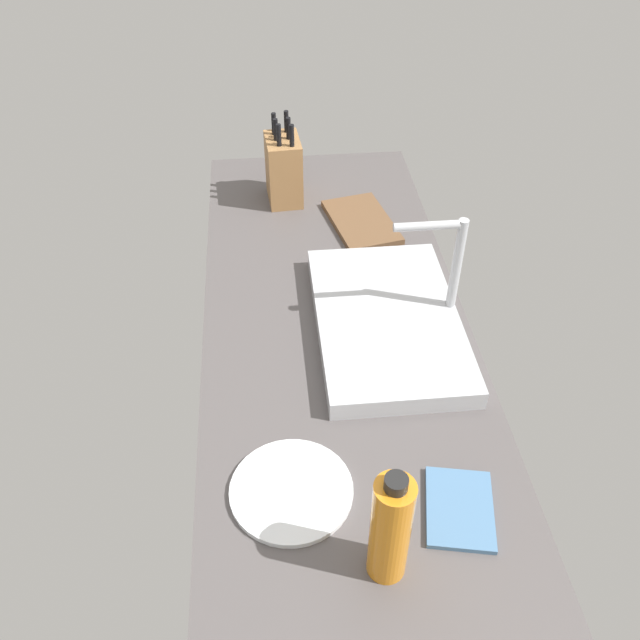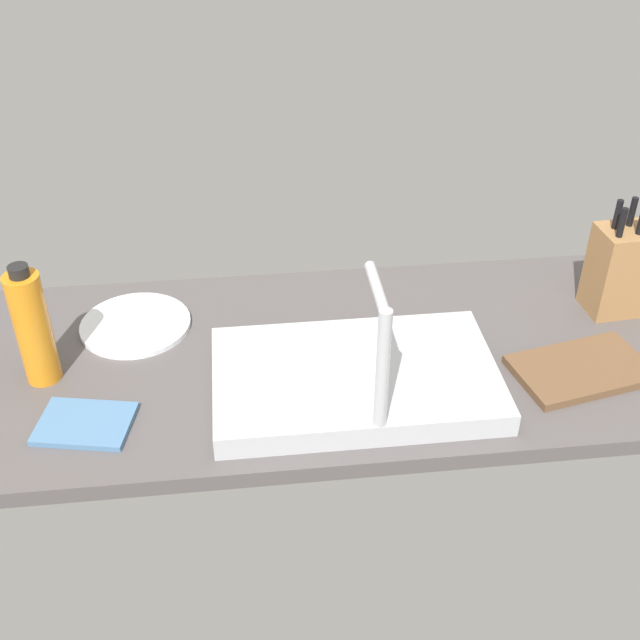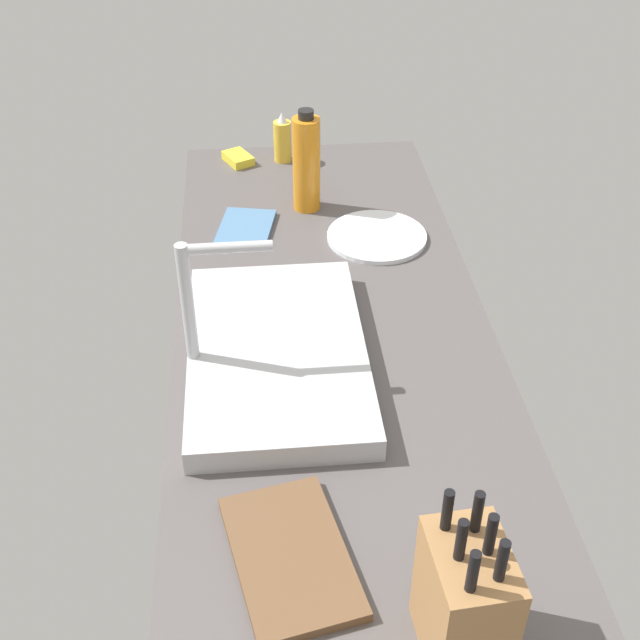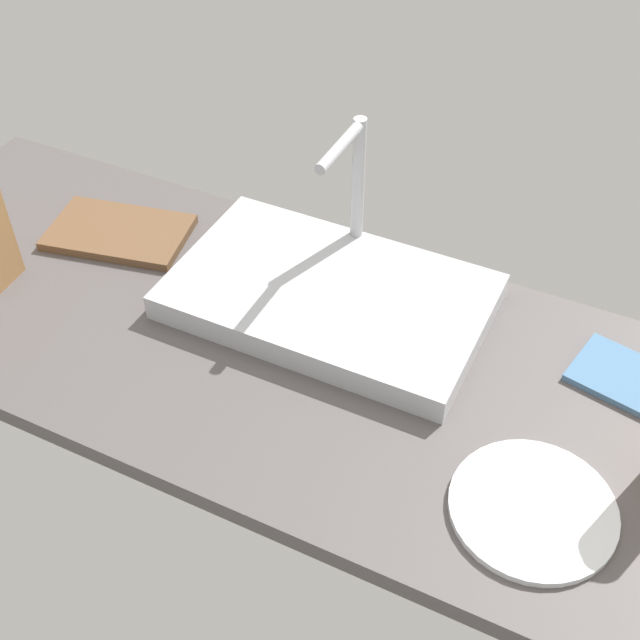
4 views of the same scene
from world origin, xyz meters
The scene contains 8 objects.
countertop_slab centered at (0.00, 0.00, 1.75)cm, with size 190.12×66.19×3.50cm, color #514C4C.
sink_basin centered at (-3.90, 12.15, 5.96)cm, with size 55.99×34.31×4.91cm, color #B7BABF.
faucet centered at (-5.74, 26.03, 21.34)cm, with size 5.50×17.09×29.58cm.
knife_block centered at (-67.29, -9.42, 14.02)cm, with size 14.89×11.03×26.95cm.
cutting_board centered at (-50.64, 12.55, 4.40)cm, with size 27.23×16.68×1.80cm, color brown.
water_bottle centered at (58.24, 1.33, 15.93)cm, with size 6.98×6.98×26.35cm.
dinner_plate centered at (41.15, -14.35, 4.10)cm, with size 24.19×24.19×1.20cm, color white.
dish_towel centered at (48.27, 17.25, 4.10)cm, with size 17.35×12.64×1.20cm, color teal.
Camera 1 is at (117.12, -16.08, 115.64)cm, focal length 37.75 mm.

